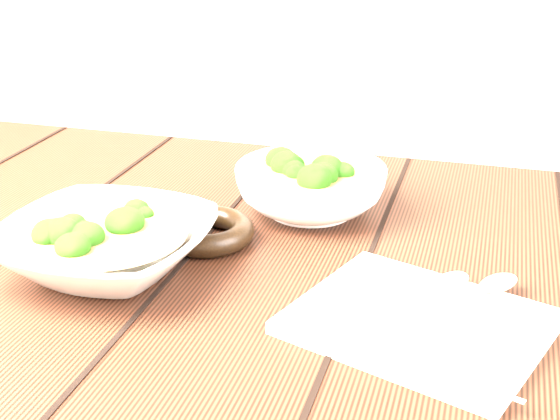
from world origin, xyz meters
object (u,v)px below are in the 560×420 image
table (213,341)px  napkin (419,322)px  trivet (207,231)px  soup_bowl_front (106,244)px  soup_bowl_back (311,187)px

table → napkin: size_ratio=5.23×
table → trivet: bearing=116.9°
table → soup_bowl_front: soup_bowl_front is taller
table → napkin: (0.25, -0.10, 0.13)m
soup_bowl_back → trivet: (-0.10, -0.12, -0.02)m
soup_bowl_front → soup_bowl_back: 0.28m
trivet → soup_bowl_back: bearing=52.3°
table → soup_bowl_front: bearing=-143.3°
soup_bowl_back → table: bearing=-118.4°
napkin → table: bearing=177.9°
soup_bowl_back → trivet: bearing=-127.7°
trivet → soup_bowl_front: bearing=-129.3°
soup_bowl_front → napkin: bearing=-4.7°
table → soup_bowl_back: bearing=61.6°
table → trivet: size_ratio=10.52×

